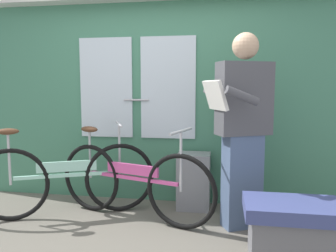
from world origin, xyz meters
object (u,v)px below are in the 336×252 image
bicycle_near_door (132,182)px  bench_seat_corner (292,230)px  bicycle_leaning_behind (66,179)px  trash_bin_by_wall (194,181)px  passenger_reading_newspaper (242,127)px

bicycle_near_door → bench_seat_corner: bicycle_near_door is taller
bicycle_near_door → bicycle_leaning_behind: (-0.65, -0.04, 0.01)m
bench_seat_corner → bicycle_near_door: bearing=156.7°
bicycle_leaning_behind → trash_bin_by_wall: bicycle_leaning_behind is taller
bicycle_leaning_behind → bench_seat_corner: 2.11m
passenger_reading_newspaper → trash_bin_by_wall: size_ratio=2.97×
trash_bin_by_wall → bench_seat_corner: 1.27m
bicycle_near_door → bicycle_leaning_behind: size_ratio=1.03×
bicycle_near_door → bench_seat_corner: size_ratio=2.36×
bicycle_near_door → bicycle_leaning_behind: bearing=-159.5°
bicycle_near_door → passenger_reading_newspaper: passenger_reading_newspaper is taller
bicycle_near_door → trash_bin_by_wall: bearing=51.6°
bicycle_near_door → bench_seat_corner: 1.50m
passenger_reading_newspaper → bench_seat_corner: size_ratio=2.50×
bicycle_leaning_behind → passenger_reading_newspaper: bearing=-23.2°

